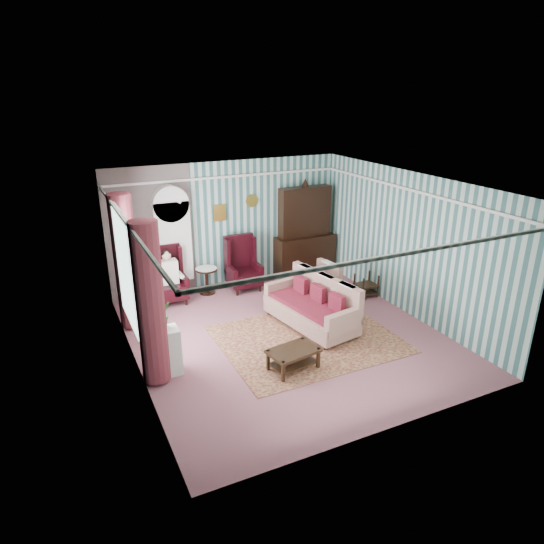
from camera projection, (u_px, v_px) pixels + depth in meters
name	position (u px, v px, depth m)	size (l,w,h in m)	color
floor	(286.00, 336.00, 9.20)	(6.00, 6.00, 0.00)	#874E58
room_shell	(251.00, 236.00, 8.39)	(5.53, 6.02, 2.91)	#345F5D
bookcase	(173.00, 247.00, 10.66)	(0.80, 0.28, 2.24)	silver
dresser_hutch	(305.00, 229.00, 11.84)	(1.50, 0.56, 2.36)	black
wingback_left	(168.00, 276.00, 10.40)	(0.76, 0.80, 1.25)	black
wingback_right	(244.00, 264.00, 11.11)	(0.76, 0.80, 1.25)	black
seated_woman	(168.00, 277.00, 10.42)	(0.44, 0.40, 1.18)	white
round_side_table	(207.00, 281.00, 11.01)	(0.50, 0.50, 0.60)	black
nest_table	(366.00, 285.00, 10.86)	(0.45, 0.38, 0.54)	black
plant_stand	(163.00, 352.00, 7.85)	(0.55, 0.35, 0.80)	white
rug	(308.00, 339.00, 9.07)	(3.20, 2.60, 0.01)	#4C2019
sofa	(311.00, 301.00, 9.39)	(2.01, 1.12, 1.09)	beige
floral_armchair	(318.00, 287.00, 10.15)	(0.81, 0.84, 1.02)	#BBAD90
coffee_table	(293.00, 359.00, 8.05)	(0.83, 0.53, 0.37)	black
potted_plant_a	(155.00, 323.00, 7.54)	(0.35, 0.30, 0.38)	#21591B
potted_plant_b	(164.00, 314.00, 7.76)	(0.24, 0.19, 0.43)	#1C4A17
potted_plant_c	(152.00, 318.00, 7.66)	(0.23, 0.23, 0.40)	#1A4A17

